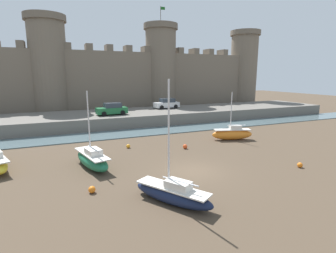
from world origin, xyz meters
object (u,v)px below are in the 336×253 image
object	(u,v)px
mooring_buoy_near_channel	(92,190)
car_quay_east	(167,104)
mooring_buoy_mid_mud	(300,165)
sailboat_foreground_centre	(92,159)
sailboat_near_channel_left	(232,134)
mooring_buoy_near_shore	(128,146)
sailboat_foreground_left	(173,193)
car_quay_centre_east	(112,109)
mooring_buoy_off_centre	(185,147)

from	to	relation	value
mooring_buoy_near_channel	car_quay_east	world-z (taller)	car_quay_east
mooring_buoy_mid_mud	mooring_buoy_near_channel	distance (m)	15.36
sailboat_foreground_centre	sailboat_near_channel_left	distance (m)	15.58
sailboat_foreground_centre	mooring_buoy_near_shore	xyz separation A→B (m)	(3.92, 4.22, -0.46)
sailboat_foreground_left	mooring_buoy_mid_mud	xyz separation A→B (m)	(11.30, 1.34, -0.37)
sailboat_foreground_centre	mooring_buoy_near_channel	xyz separation A→B (m)	(-0.62, -4.60, -0.44)
car_quay_centre_east	mooring_buoy_off_centre	bearing A→B (deg)	-73.20
sailboat_foreground_centre	sailboat_near_channel_left	world-z (taller)	sailboat_foreground_centre
mooring_buoy_mid_mud	car_quay_centre_east	xyz separation A→B (m)	(-9.93, 22.01, 2.22)
sailboat_foreground_centre	car_quay_centre_east	size ratio (longest dim) A/B	1.39
sailboat_near_channel_left	mooring_buoy_mid_mud	xyz separation A→B (m)	(-0.64, -9.35, -0.48)
mooring_buoy_off_centre	car_quay_centre_east	bearing A→B (deg)	106.80
mooring_buoy_near_channel	car_quay_centre_east	xyz separation A→B (m)	(5.33, 20.29, 2.21)
sailboat_near_channel_left	mooring_buoy_near_shore	bearing A→B (deg)	174.00
sailboat_foreground_left	sailboat_near_channel_left	size ratio (longest dim) A/B	1.30
mooring_buoy_near_shore	mooring_buoy_off_centre	size ratio (longest dim) A/B	0.87
mooring_buoy_near_shore	car_quay_centre_east	world-z (taller)	car_quay_centre_east
sailboat_foreground_centre	mooring_buoy_near_channel	size ratio (longest dim) A/B	13.71
sailboat_foreground_centre	mooring_buoy_mid_mud	world-z (taller)	sailboat_foreground_centre
mooring_buoy_mid_mud	mooring_buoy_near_shore	size ratio (longest dim) A/B	1.06
car_quay_east	sailboat_foreground_centre	bearing A→B (deg)	-126.56
mooring_buoy_off_centre	sailboat_near_channel_left	bearing A→B (deg)	10.61
mooring_buoy_near_channel	mooring_buoy_off_centre	size ratio (longest dim) A/B	0.97
mooring_buoy_near_shore	mooring_buoy_near_channel	distance (m)	9.92
sailboat_foreground_left	car_quay_east	world-z (taller)	sailboat_foreground_left
mooring_buoy_off_centre	mooring_buoy_near_channel	bearing A→B (deg)	-145.97
sailboat_foreground_centre	mooring_buoy_near_shore	world-z (taller)	sailboat_foreground_centre
car_quay_east	sailboat_near_channel_left	bearing A→B (deg)	-86.69
mooring_buoy_mid_mud	car_quay_east	bearing A→B (deg)	90.67
mooring_buoy_near_shore	mooring_buoy_off_centre	bearing A→B (deg)	-25.65
sailboat_near_channel_left	mooring_buoy_mid_mud	world-z (taller)	sailboat_near_channel_left
mooring_buoy_off_centre	car_quay_centre_east	size ratio (longest dim) A/B	0.10
car_quay_centre_east	car_quay_east	world-z (taller)	same
mooring_buoy_near_shore	mooring_buoy_off_centre	world-z (taller)	mooring_buoy_off_centre
sailboat_foreground_left	mooring_buoy_near_channel	world-z (taller)	sailboat_foreground_left
mooring_buoy_mid_mud	car_quay_centre_east	distance (m)	24.25
mooring_buoy_mid_mud	mooring_buoy_off_centre	size ratio (longest dim) A/B	0.91
mooring_buoy_near_channel	car_quay_centre_east	size ratio (longest dim) A/B	0.10
sailboat_near_channel_left	mooring_buoy_off_centre	bearing A→B (deg)	-169.39
sailboat_foreground_centre	sailboat_foreground_left	bearing A→B (deg)	-66.43
mooring_buoy_near_shore	sailboat_foreground_left	bearing A→B (deg)	-92.78
sailboat_foreground_left	mooring_buoy_near_shore	bearing A→B (deg)	87.22
mooring_buoy_near_channel	sailboat_foreground_left	bearing A→B (deg)	-37.67
mooring_buoy_near_channel	mooring_buoy_off_centre	world-z (taller)	mooring_buoy_off_centre
sailboat_foreground_left	car_quay_east	size ratio (longest dim) A/B	1.61
sailboat_foreground_centre	mooring_buoy_off_centre	world-z (taller)	sailboat_foreground_centre
sailboat_near_channel_left	mooring_buoy_off_centre	xyz separation A→B (m)	(-6.39, -1.20, -0.46)
sailboat_foreground_centre	mooring_buoy_off_centre	distance (m)	9.10
sailboat_foreground_centre	sailboat_near_channel_left	bearing A→B (deg)	11.18
sailboat_foreground_left	mooring_buoy_off_centre	world-z (taller)	sailboat_foreground_left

